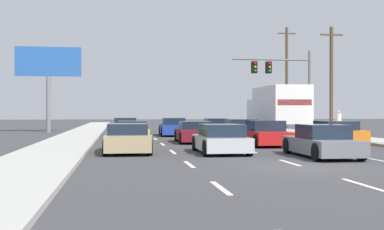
{
  "coord_description": "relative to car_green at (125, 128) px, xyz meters",
  "views": [
    {
      "loc": [
        -5.67,
        -14.65,
        1.72
      ],
      "look_at": [
        -0.91,
        17.36,
        1.5
      ],
      "focal_mm": 46.15,
      "sensor_mm": 36.0,
      "label": 1
    }
  ],
  "objects": [
    {
      "name": "car_black",
      "position": [
        6.8,
        1.1,
        -0.02
      ],
      "size": [
        1.96,
        4.09,
        1.21
      ],
      "color": "black",
      "rests_on": "ground_plane"
    },
    {
      "name": "sidewalk_right",
      "position": [
        13.6,
        -0.9,
        -0.5
      ],
      "size": [
        2.83,
        80.0,
        0.14
      ],
      "primitive_type": "cube",
      "color": "#B2AFA8",
      "rests_on": "ground_plane"
    },
    {
      "name": "sidewalk_left",
      "position": [
        -3.14,
        -0.9,
        -0.5
      ],
      "size": [
        2.83,
        80.0,
        0.14
      ],
      "primitive_type": "cube",
      "color": "#B2AFA8",
      "rests_on": "ground_plane"
    },
    {
      "name": "car_yellow",
      "position": [
        0.3,
        -7.25,
        -0.03
      ],
      "size": [
        1.88,
        4.49,
        1.19
      ],
      "color": "yellow",
      "rests_on": "ground_plane"
    },
    {
      "name": "car_navy",
      "position": [
        7.13,
        -5.45,
        0.01
      ],
      "size": [
        2.11,
        4.06,
        1.24
      ],
      "color": "#141E4C",
      "rests_on": "ground_plane"
    },
    {
      "name": "utility_pole_mid",
      "position": [
        15.74,
        0.37,
        3.68
      ],
      "size": [
        1.8,
        0.28,
        8.23
      ],
      "color": "brown",
      "rests_on": "ground_plane"
    },
    {
      "name": "roadside_billboard",
      "position": [
        -6.19,
        6.33,
        4.6
      ],
      "size": [
        5.32,
        0.36,
        7.05
      ],
      "color": "slate",
      "rests_on": "ground_plane"
    },
    {
      "name": "box_truck",
      "position": [
        10.11,
        -3.49,
        1.38
      ],
      "size": [
        2.68,
        7.38,
        3.36
      ],
      "color": "white",
      "rests_on": "ground_plane"
    },
    {
      "name": "car_tan",
      "position": [
        -0.1,
        -14.69,
        0.0
      ],
      "size": [
        1.94,
        4.42,
        1.22
      ],
      "color": "tan",
      "rests_on": "ground_plane"
    },
    {
      "name": "car_green",
      "position": [
        0.0,
        0.0,
        0.0
      ],
      "size": [
        1.84,
        4.39,
        1.28
      ],
      "color": "#196B38",
      "rests_on": "ground_plane"
    },
    {
      "name": "car_red",
      "position": [
        6.84,
        -11.47,
        0.0
      ],
      "size": [
        1.92,
        4.27,
        1.27
      ],
      "color": "red",
      "rests_on": "ground_plane"
    },
    {
      "name": "car_silver",
      "position": [
        3.73,
        -15.59,
        -0.01
      ],
      "size": [
        1.95,
        4.03,
        1.2
      ],
      "color": "#B7BABF",
      "rests_on": "ground_plane"
    },
    {
      "name": "traffic_signal_mast",
      "position": [
        12.49,
        3.45,
        4.25
      ],
      "size": [
        6.69,
        0.69,
        6.76
      ],
      "color": "#595B56",
      "rests_on": "ground_plane"
    },
    {
      "name": "pedestrian_near_corner",
      "position": [
        13.94,
        -4.74,
        0.4
      ],
      "size": [
        0.38,
        0.38,
        1.67
      ],
      "color": "#3F3F42",
      "rests_on": "sidewalk_right"
    },
    {
      "name": "car_maroon",
      "position": [
        3.74,
        -8.54,
        -0.03
      ],
      "size": [
        2.1,
        4.05,
        1.18
      ],
      "color": "maroon",
      "rests_on": "ground_plane"
    },
    {
      "name": "ground_plane",
      "position": [
        5.23,
        4.1,
        -0.57
      ],
      "size": [
        140.0,
        140.0,
        0.0
      ],
      "primitive_type": "plane",
      "color": "#3D3D3F"
    },
    {
      "name": "utility_pole_far",
      "position": [
        16.09,
        11.56,
        4.61
      ],
      "size": [
        1.8,
        0.28,
        10.09
      ],
      "color": "brown",
      "rests_on": "ground_plane"
    },
    {
      "name": "car_gray",
      "position": [
        7.17,
        -17.82,
        -0.02
      ],
      "size": [
        1.94,
        4.41,
        1.23
      ],
      "color": "slate",
      "rests_on": "ground_plane"
    },
    {
      "name": "car_orange",
      "position": [
        10.4,
        -11.84,
        0.01
      ],
      "size": [
        2.01,
        4.04,
        1.25
      ],
      "color": "orange",
      "rests_on": "ground_plane"
    },
    {
      "name": "lane_markings",
      "position": [
        5.23,
        -2.19,
        -0.57
      ],
      "size": [
        6.94,
        57.0,
        0.01
      ],
      "color": "silver",
      "rests_on": "ground_plane"
    },
    {
      "name": "car_blue",
      "position": [
        3.37,
        -0.65,
        0.01
      ],
      "size": [
        1.97,
        4.33,
        1.27
      ],
      "color": "#1E389E",
      "rests_on": "ground_plane"
    }
  ]
}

